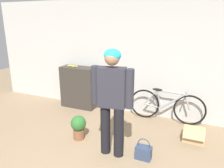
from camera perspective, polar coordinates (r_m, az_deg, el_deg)
name	(u,v)px	position (r m, az deg, el deg)	size (l,w,h in m)	color
wall_back	(139,59)	(4.96, 6.99, 6.60)	(8.00, 0.07, 2.60)	silver
side_shelf	(79,87)	(5.53, -8.67, -0.82)	(0.88, 0.37, 1.03)	#38332D
person	(112,97)	(3.36, 0.01, -3.30)	(0.69, 0.27, 1.74)	black
bicycle	(166,106)	(4.87, 13.97, -5.49)	(1.62, 0.46, 0.73)	black
banana	(73,66)	(5.45, -10.22, 4.65)	(0.33, 0.09, 0.04)	#EAD64C
handbag	(143,152)	(3.67, 8.22, -17.18)	(0.25, 0.16, 0.36)	#334260
cardboard_box	(194,135)	(4.39, 20.62, -12.30)	(0.38, 0.41, 0.27)	tan
potted_plant	(79,126)	(4.14, -8.73, -10.78)	(0.28, 0.28, 0.46)	brown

